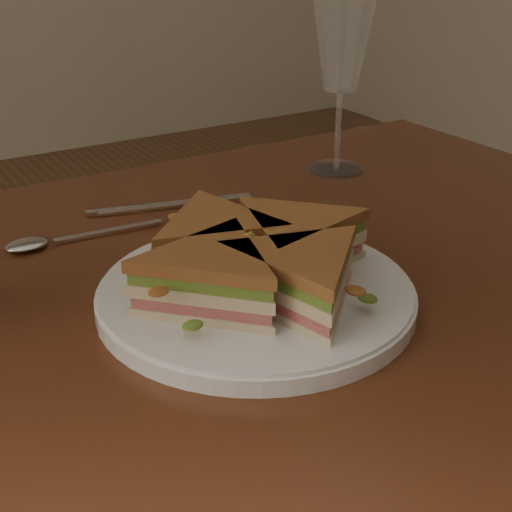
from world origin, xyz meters
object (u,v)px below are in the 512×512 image
object	(u,v)px
table	(229,365)
spoon	(47,242)
knife	(165,206)
wine_glass	(342,49)
sandwich_wedges	(256,261)
plate	(256,295)

from	to	relation	value
table	spoon	size ratio (longest dim) A/B	6.52
knife	wine_glass	xyz separation A→B (m)	(0.28, 0.00, 0.17)
table	sandwich_wedges	size ratio (longest dim) A/B	4.08
spoon	wine_glass	size ratio (longest dim) A/B	0.76
plate	wine_glass	distance (m)	0.45
plate	sandwich_wedges	world-z (taller)	sandwich_wedges
plate	wine_glass	world-z (taller)	wine_glass
sandwich_wedges	spoon	size ratio (longest dim) A/B	1.60
sandwich_wedges	wine_glass	size ratio (longest dim) A/B	1.21
plate	spoon	size ratio (longest dim) A/B	1.66
spoon	wine_glass	distance (m)	0.48
table	knife	world-z (taller)	knife
table	knife	size ratio (longest dim) A/B	5.67
spoon	plate	bearing A→B (deg)	-56.94
table	plate	xyz separation A→B (m)	(0.00, -0.05, 0.11)
wine_glass	table	bearing A→B (deg)	-143.84
plate	knife	distance (m)	0.28
plate	wine_glass	size ratio (longest dim) A/B	1.25
knife	spoon	bearing A→B (deg)	-153.47
sandwich_wedges	spoon	distance (m)	0.27
sandwich_wedges	knife	world-z (taller)	sandwich_wedges
knife	table	bearing A→B (deg)	-85.01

